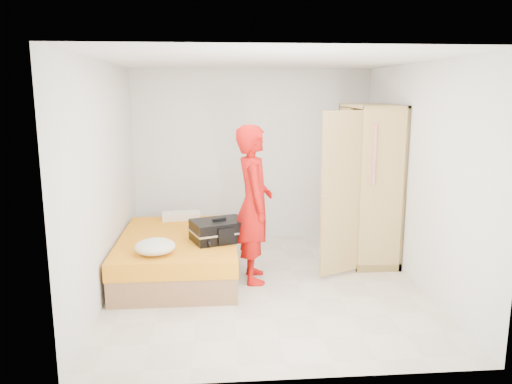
{
  "coord_description": "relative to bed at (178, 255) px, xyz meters",
  "views": [
    {
      "loc": [
        -0.57,
        -5.59,
        2.27
      ],
      "look_at": [
        -0.05,
        0.66,
        1.0
      ],
      "focal_mm": 35.0,
      "sensor_mm": 36.0,
      "label": 1
    }
  ],
  "objects": [
    {
      "name": "round_cushion",
      "position": [
        -0.2,
        -0.68,
        0.33
      ],
      "size": [
        0.45,
        0.45,
        0.17
      ],
      "primitive_type": "ellipsoid",
      "color": "silver",
      "rests_on": "bed"
    },
    {
      "name": "suitcase",
      "position": [
        0.51,
        -0.23,
        0.37
      ],
      "size": [
        0.76,
        0.66,
        0.28
      ],
      "rotation": [
        0.0,
        0.0,
        0.35
      ],
      "color": "black",
      "rests_on": "bed"
    },
    {
      "name": "pillow",
      "position": [
        -0.01,
        0.85,
        0.3
      ],
      "size": [
        0.55,
        0.32,
        0.1
      ],
      "primitive_type": "cube",
      "rotation": [
        0.0,
        0.0,
        0.11
      ],
      "color": "silver",
      "rests_on": "bed"
    },
    {
      "name": "person",
      "position": [
        0.93,
        -0.25,
        0.7
      ],
      "size": [
        0.47,
        0.7,
        1.89
      ],
      "primitive_type": "imported",
      "rotation": [
        0.0,
        0.0,
        1.6
      ],
      "color": "red",
      "rests_on": "ground"
    },
    {
      "name": "wardrobe",
      "position": [
        2.5,
        0.4,
        0.75
      ],
      "size": [
        1.12,
        1.43,
        2.1
      ],
      "color": "tan",
      "rests_on": "ground"
    },
    {
      "name": "bed",
      "position": [
        0.0,
        0.0,
        0.0
      ],
      "size": [
        1.42,
        2.02,
        0.5
      ],
      "color": "#9B6D46",
      "rests_on": "ground"
    },
    {
      "name": "room",
      "position": [
        1.05,
        -0.44,
        1.05
      ],
      "size": [
        4.0,
        4.02,
        2.6
      ],
      "color": "beige",
      "rests_on": "ground"
    }
  ]
}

